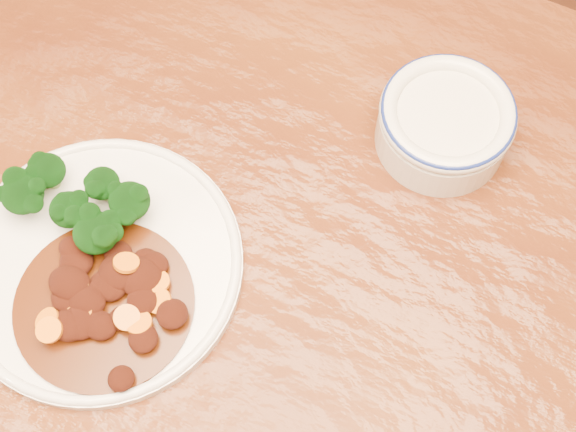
% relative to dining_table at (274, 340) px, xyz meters
% --- Properties ---
extents(dining_table, '(1.52, 0.94, 0.75)m').
position_rel_dining_table_xyz_m(dining_table, '(0.00, 0.00, 0.00)').
color(dining_table, '#5D2D10').
rests_on(dining_table, ground).
extents(dinner_plate, '(0.26, 0.26, 0.02)m').
position_rel_dining_table_xyz_m(dinner_plate, '(-0.16, -0.03, 0.09)').
color(dinner_plate, silver).
rests_on(dinner_plate, dining_table).
extents(broccoli_florets, '(0.13, 0.08, 0.04)m').
position_rel_dining_table_xyz_m(broccoli_florets, '(-0.20, 0.01, 0.12)').
color(broccoli_florets, '#75964D').
rests_on(broccoli_florets, dinner_plate).
extents(mince_stew, '(0.16, 0.16, 0.03)m').
position_rel_dining_table_xyz_m(mince_stew, '(-0.14, -0.05, 0.10)').
color(mince_stew, '#441A07').
rests_on(mince_stew, dinner_plate).
extents(dip_bowl, '(0.13, 0.13, 0.06)m').
position_rel_dining_table_xyz_m(dip_bowl, '(0.07, 0.23, 0.11)').
color(dip_bowl, beige).
rests_on(dip_bowl, dining_table).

